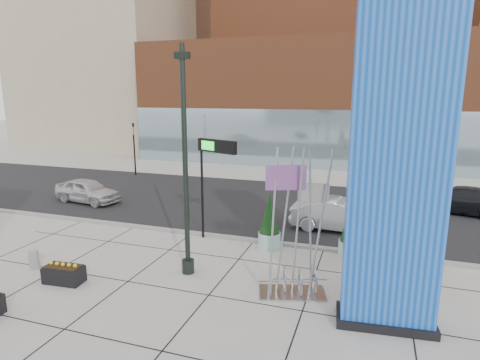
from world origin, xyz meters
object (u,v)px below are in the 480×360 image
(public_art_sculpture, at_px, (294,257))
(lamp_post, at_px, (186,185))
(car_white_west, at_px, (87,191))
(car_silver_mid, at_px, (340,215))
(concrete_bollard, at_px, (34,259))
(blue_pylon, at_px, (397,176))
(overhead_street_sign, at_px, (218,154))

(public_art_sculpture, bearing_deg, lamp_post, 158.27)
(car_white_west, distance_m, car_silver_mid, 14.55)
(concrete_bollard, bearing_deg, car_white_west, 117.44)
(blue_pylon, height_order, lamp_post, blue_pylon)
(lamp_post, xyz_separation_m, public_art_sculpture, (3.86, -0.36, -1.98))
(overhead_street_sign, bearing_deg, lamp_post, -63.14)
(blue_pylon, relative_size, overhead_street_sign, 1.96)
(car_white_west, bearing_deg, blue_pylon, -107.75)
(lamp_post, relative_size, overhead_street_sign, 1.77)
(public_art_sculpture, height_order, car_white_west, public_art_sculpture)
(lamp_post, relative_size, car_silver_mid, 1.75)
(concrete_bollard, height_order, overhead_street_sign, overhead_street_sign)
(public_art_sculpture, relative_size, overhead_street_sign, 1.07)
(concrete_bollard, bearing_deg, car_silver_mid, 37.30)
(blue_pylon, distance_m, concrete_bollard, 12.76)
(concrete_bollard, distance_m, overhead_street_sign, 8.07)
(public_art_sculpture, bearing_deg, car_white_west, 135.97)
(public_art_sculpture, height_order, concrete_bollard, public_art_sculpture)
(lamp_post, distance_m, overhead_street_sign, 3.55)
(concrete_bollard, distance_m, car_silver_mid, 12.90)
(blue_pylon, bearing_deg, concrete_bollard, 175.43)
(car_white_west, bearing_deg, concrete_bollard, -144.30)
(public_art_sculpture, distance_m, concrete_bollard, 9.50)
(concrete_bollard, xyz_separation_m, car_white_west, (-4.28, 8.25, 0.35))
(blue_pylon, height_order, concrete_bollard, blue_pylon)
(overhead_street_sign, height_order, car_silver_mid, overhead_street_sign)
(overhead_street_sign, bearing_deg, car_silver_mid, 53.65)
(car_white_west, bearing_deg, lamp_post, -116.41)
(lamp_post, bearing_deg, public_art_sculpture, -5.28)
(public_art_sculpture, distance_m, car_white_west, 15.43)
(blue_pylon, height_order, public_art_sculpture, blue_pylon)
(overhead_street_sign, bearing_deg, blue_pylon, -11.13)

